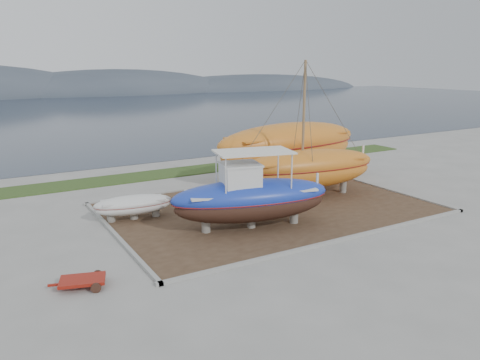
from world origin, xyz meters
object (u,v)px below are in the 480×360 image
blue_caique (251,190)px  orange_sailboat (310,131)px  white_dinghy (134,208)px  orange_bare_hull (289,152)px  red_trailer (83,283)px

blue_caique → orange_sailboat: size_ratio=0.90×
white_dinghy → orange_bare_hull: (12.75, 3.26, 1.37)m
blue_caique → red_trailer: bearing=-152.2°
red_trailer → white_dinghy: bearing=75.4°
red_trailer → orange_sailboat: bearing=37.0°
white_dinghy → orange_sailboat: bearing=1.0°
white_dinghy → orange_sailboat: (10.93, -1.29, 3.59)m
blue_caique → red_trailer: (-8.98, -2.37, -1.88)m
orange_bare_hull → red_trailer: orange_bare_hull is taller
blue_caique → orange_sailboat: (6.14, 3.11, 2.22)m
blue_caique → orange_sailboat: 7.24m
orange_sailboat → red_trailer: (-15.13, -5.49, -4.10)m
white_dinghy → red_trailer: white_dinghy is taller
orange_sailboat → red_trailer: size_ratio=3.69×
blue_caique → white_dinghy: size_ratio=1.98×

